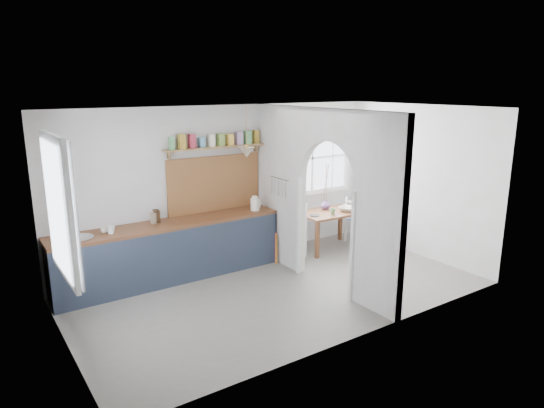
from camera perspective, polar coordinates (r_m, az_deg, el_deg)
floor at (r=7.15m, az=0.98°, el=-10.16°), size 5.80×3.20×0.01m
ceiling at (r=6.54m, az=1.07°, el=11.13°), size 5.80×3.20×0.01m
walls at (r=6.73m, az=1.02°, el=0.00°), size 5.81×3.21×2.60m
partition at (r=7.15m, az=5.36°, el=2.02°), size 0.12×3.20×2.60m
kitchen_window at (r=5.56m, az=-23.95°, el=-0.46°), size 0.10×1.16×1.50m
nook_window at (r=8.96m, az=4.75°, el=5.40°), size 1.76×0.10×1.30m
counter at (r=7.58m, az=-11.92°, el=-5.35°), size 3.50×0.60×0.90m
sink at (r=7.07m, az=-21.81°, el=-3.77°), size 0.40×0.40×0.02m
backsplash at (r=7.93m, az=-6.75°, el=2.41°), size 1.65×0.03×0.90m
shelf at (r=7.76m, az=-6.59°, el=7.10°), size 1.75×0.20×0.21m
pendant_lamp at (r=7.65m, az=-3.01°, el=6.09°), size 0.26×0.26×0.16m
utensil_rail at (r=7.76m, az=0.90°, el=3.00°), size 0.02×0.50×0.02m
dining_table at (r=8.87m, az=6.77°, el=-3.06°), size 1.15×0.80×0.69m
chair_left at (r=8.35m, az=2.08°, el=-3.11°), size 0.47×0.47×0.95m
chair_right at (r=9.37m, az=10.12°, el=-1.70°), size 0.53×0.53×0.87m
kettle at (r=7.96m, az=-2.01°, el=0.09°), size 0.20×0.16×0.24m
mug_a at (r=7.08m, az=-18.44°, el=-2.90°), size 0.14×0.14×0.11m
mug_b at (r=7.16m, az=-19.12°, el=-2.89°), size 0.12×0.12×0.09m
knife_block at (r=7.48m, az=-13.44°, el=-1.38°), size 0.10×0.13×0.19m
jar at (r=7.45m, az=-13.77°, el=-1.58°), size 0.11×0.11×0.16m
towel_magenta at (r=8.10m, az=0.43°, el=-5.14°), size 0.02×0.03×0.50m
towel_orange at (r=8.09m, az=0.51°, el=-5.34°), size 0.02×0.03×0.54m
bowl at (r=8.86m, az=8.86°, el=-0.56°), size 0.40×0.40×0.07m
table_cup at (r=8.59m, az=7.16°, el=-0.88°), size 0.13×0.13×0.10m
plate at (r=8.45m, az=5.04°, el=-1.36°), size 0.19×0.19×0.01m
vase at (r=8.90m, az=6.30°, el=-0.06°), size 0.23×0.23×0.18m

